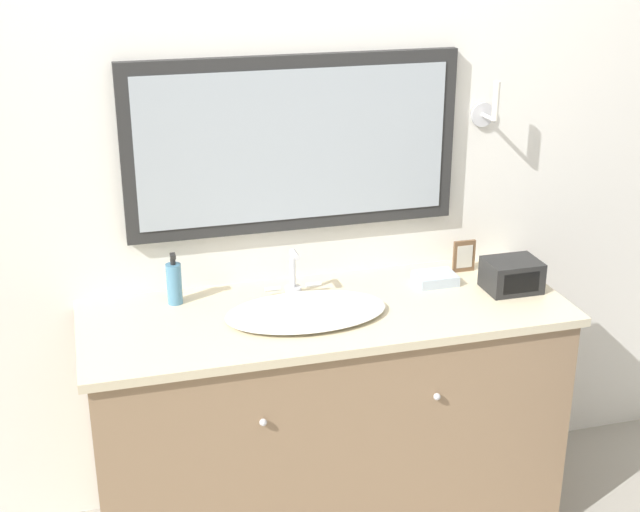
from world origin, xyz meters
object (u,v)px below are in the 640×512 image
object	(u,v)px
sink_basin	(306,310)
soap_bottle	(174,283)
picture_frame	(464,256)
appliance_box	(512,275)

from	to	relation	value
sink_basin	soap_bottle	size ratio (longest dim) A/B	2.95
sink_basin	picture_frame	distance (m)	0.71
soap_bottle	picture_frame	xyz separation A→B (m)	(1.08, -0.00, -0.02)
sink_basin	soap_bottle	xyz separation A→B (m)	(-0.41, 0.22, 0.06)
appliance_box	picture_frame	size ratio (longest dim) A/B	1.56
sink_basin	appliance_box	distance (m)	0.77
soap_bottle	appliance_box	distance (m)	1.20
sink_basin	appliance_box	size ratio (longest dim) A/B	2.89
soap_bottle	picture_frame	bearing A→B (deg)	-0.04
sink_basin	soap_bottle	bearing A→B (deg)	152.11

